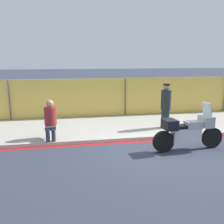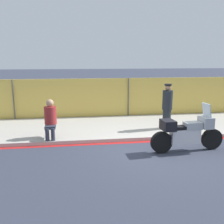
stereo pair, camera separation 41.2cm
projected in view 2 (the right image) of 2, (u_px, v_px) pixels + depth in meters
The scene contains 7 objects.
ground_plane at pixel (159, 151), 7.97m from camera, with size 120.00×120.00×0.00m, color #333847.
sidewalk at pixel (137, 126), 10.70m from camera, with size 38.23×3.53×0.12m.
curb_paint_stripe at pixel (150, 142), 8.91m from camera, with size 38.23×0.18×0.01m.
storefront_fence at pixel (128, 98), 12.31m from camera, with size 36.32×0.17×1.87m.
motorcycle at pixel (187, 133), 7.90m from camera, with size 2.32×0.59×1.46m.
officer_standing at pixel (167, 106), 9.96m from camera, with size 0.38×0.38×1.71m.
person_seated_on_curb at pixel (50, 117), 8.82m from camera, with size 0.41×0.69×1.31m.
Camera 2 is at (-2.49, -7.28, 2.80)m, focal length 42.00 mm.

